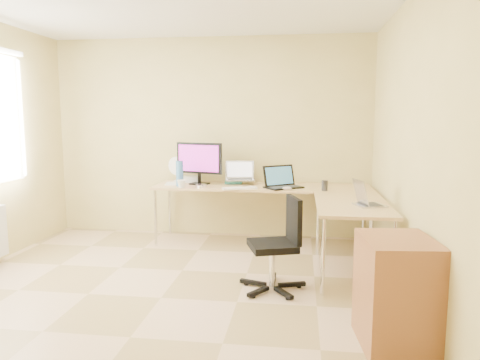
# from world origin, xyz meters

# --- Properties ---
(floor) EXTENTS (4.50, 4.50, 0.00)m
(floor) POSITION_xyz_m (0.00, 0.00, 0.00)
(floor) COLOR tan
(floor) RESTS_ON ground
(wall_back) EXTENTS (4.50, 0.00, 4.50)m
(wall_back) POSITION_xyz_m (0.00, 2.25, 1.30)
(wall_back) COLOR tan
(wall_back) RESTS_ON ground
(wall_right) EXTENTS (0.00, 4.50, 4.50)m
(wall_right) POSITION_xyz_m (2.10, 0.00, 1.30)
(wall_right) COLOR tan
(wall_right) RESTS_ON ground
(desk_main) EXTENTS (2.65, 0.70, 0.73)m
(desk_main) POSITION_xyz_m (0.72, 1.85, 0.36)
(desk_main) COLOR tan
(desk_main) RESTS_ON ground
(desk_return) EXTENTS (0.70, 1.30, 0.73)m
(desk_return) POSITION_xyz_m (1.70, 0.85, 0.36)
(desk_return) COLOR tan
(desk_return) RESTS_ON ground
(monitor) EXTENTS (0.65, 0.35, 0.53)m
(monitor) POSITION_xyz_m (-0.07, 1.86, 0.99)
(monitor) COLOR black
(monitor) RESTS_ON desk_main
(book_stack) EXTENTS (0.23, 0.31, 0.05)m
(book_stack) POSITION_xyz_m (0.34, 2.05, 0.75)
(book_stack) COLOR #2A726A
(book_stack) RESTS_ON desk_main
(laptop_center) EXTENTS (0.40, 0.33, 0.24)m
(laptop_center) POSITION_xyz_m (0.43, 1.96, 0.90)
(laptop_center) COLOR #A0A1AD
(laptop_center) RESTS_ON desk_main
(laptop_black) EXTENTS (0.53, 0.50, 0.27)m
(laptop_black) POSITION_xyz_m (0.99, 1.70, 0.86)
(laptop_black) COLOR black
(laptop_black) RESTS_ON desk_main
(keyboard) EXTENTS (0.42, 0.26, 0.02)m
(keyboard) POSITION_xyz_m (0.49, 1.55, 0.74)
(keyboard) COLOR white
(keyboard) RESTS_ON desk_main
(mouse) EXTENTS (0.13, 0.10, 0.04)m
(mouse) POSITION_xyz_m (1.04, 1.55, 0.75)
(mouse) COLOR beige
(mouse) RESTS_ON desk_main
(mug) EXTENTS (0.13, 0.13, 0.09)m
(mug) POSITION_xyz_m (-0.22, 1.55, 0.78)
(mug) COLOR silver
(mug) RESTS_ON desk_main
(cd_stack) EXTENTS (0.17, 0.17, 0.03)m
(cd_stack) POSITION_xyz_m (0.00, 1.65, 0.75)
(cd_stack) COLOR silver
(cd_stack) RESTS_ON desk_main
(water_bottle) EXTENTS (0.11, 0.11, 0.31)m
(water_bottle) POSITION_xyz_m (-0.27, 1.68, 0.89)
(water_bottle) COLOR teal
(water_bottle) RESTS_ON desk_main
(papers) EXTENTS (0.26, 0.33, 0.01)m
(papers) POSITION_xyz_m (-0.40, 1.87, 0.73)
(papers) COLOR white
(papers) RESTS_ON desk_main
(white_box) EXTENTS (0.23, 0.17, 0.08)m
(white_box) POSITION_xyz_m (-0.21, 2.05, 0.77)
(white_box) COLOR white
(white_box) RESTS_ON desk_main
(desk_fan) EXTENTS (0.31, 0.31, 0.30)m
(desk_fan) POSITION_xyz_m (-0.40, 2.05, 0.88)
(desk_fan) COLOR white
(desk_fan) RESTS_ON desk_main
(black_cup) EXTENTS (0.07, 0.07, 0.12)m
(black_cup) POSITION_xyz_m (1.47, 1.55, 0.79)
(black_cup) COLOR #2A2828
(black_cup) RESTS_ON desk_main
(laptop_return) EXTENTS (0.37, 0.32, 0.20)m
(laptop_return) POSITION_xyz_m (1.85, 0.70, 0.83)
(laptop_return) COLOR #B3B1C4
(laptop_return) RESTS_ON desk_return
(office_chair) EXTENTS (0.65, 0.65, 0.86)m
(office_chair) POSITION_xyz_m (0.95, 0.32, 0.50)
(office_chair) COLOR black
(office_chair) RESTS_ON ground
(cabinet) EXTENTS (0.52, 0.62, 0.80)m
(cabinet) POSITION_xyz_m (1.85, -0.58, 0.36)
(cabinet) COLOR #A95D27
(cabinet) RESTS_ON ground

